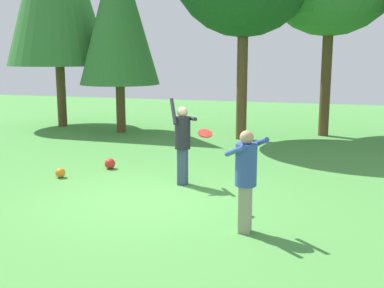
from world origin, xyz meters
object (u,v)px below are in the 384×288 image
Objects in this scene: person_catcher at (246,173)px; ball_red at (110,164)px; tree_left at (118,12)px; ball_orange at (60,173)px; person_thrower at (183,138)px; frisbee at (205,133)px.

ball_red is (-3.98, 3.27, -0.84)m from person_catcher.
ball_red is 0.04× the size of tree_left.
ball_orange is at bearing -122.42° from ball_red.
person_thrower is 8.21m from tree_left.
person_thrower is 0.28× the size of tree_left.
ball_red is at bearing -144.44° from person_thrower.
ball_red is at bearing 144.47° from frisbee.
person_catcher is (1.81, -2.42, -0.04)m from person_thrower.
ball_red is at bearing 57.58° from ball_orange.
person_catcher is at bearing -49.03° from frisbee.
ball_orange is (-4.69, 2.15, -0.86)m from person_catcher.
frisbee is 1.61× the size of ball_orange.
ball_red is (-2.17, 0.85, -0.89)m from person_thrower.
person_thrower is at bearing 5.27° from ball_orange.
ball_red is 1.32m from ball_orange.
person_catcher is 5.23m from ball_orange.
ball_orange is 0.03× the size of tree_left.
ball_red is at bearing 9.70° from person_catcher.
person_thrower is at bearing 123.07° from frisbee.
person_thrower is 8.32× the size of ball_orange.
person_thrower is 2.50m from ball_red.
person_catcher is 6.21× the size of ball_red.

